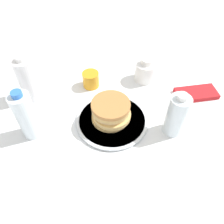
% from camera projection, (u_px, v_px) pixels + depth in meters
% --- Properties ---
extents(ground_plane, '(4.00, 4.00, 0.00)m').
position_uv_depth(ground_plane, '(113.00, 116.00, 0.87)').
color(ground_plane, white).
extents(plate, '(0.28, 0.28, 0.01)m').
position_uv_depth(plate, '(112.00, 120.00, 0.85)').
color(plate, silver).
rests_on(plate, ground_plane).
extents(pancake_stack, '(0.15, 0.15, 0.09)m').
position_uv_depth(pancake_stack, '(111.00, 111.00, 0.81)').
color(pancake_stack, '#E0B76B').
rests_on(pancake_stack, plate).
extents(juice_glass, '(0.07, 0.07, 0.07)m').
position_uv_depth(juice_glass, '(91.00, 79.00, 0.97)').
color(juice_glass, orange).
rests_on(juice_glass, ground_plane).
extents(cream_jug, '(0.09, 0.09, 0.11)m').
position_uv_depth(cream_jug, '(146.00, 71.00, 0.99)').
color(cream_jug, white).
rests_on(cream_jug, ground_plane).
extents(water_bottle_near, '(0.07, 0.07, 0.21)m').
position_uv_depth(water_bottle_near, '(26.00, 116.00, 0.74)').
color(water_bottle_near, silver).
rests_on(water_bottle_near, ground_plane).
extents(water_bottle_mid, '(0.08, 0.08, 0.20)m').
position_uv_depth(water_bottle_mid, '(28.00, 79.00, 0.87)').
color(water_bottle_mid, white).
rests_on(water_bottle_mid, ground_plane).
extents(water_bottle_far, '(0.07, 0.07, 0.18)m').
position_uv_depth(water_bottle_far, '(176.00, 115.00, 0.76)').
color(water_bottle_far, silver).
rests_on(water_bottle_far, ground_plane).
extents(napkin, '(0.18, 0.09, 0.02)m').
position_uv_depth(napkin, '(196.00, 93.00, 0.94)').
color(napkin, red).
rests_on(napkin, ground_plane).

